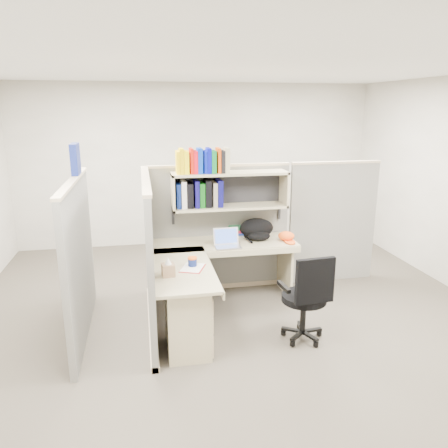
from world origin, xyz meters
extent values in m
plane|color=#353129|center=(0.00, 0.00, 0.00)|extent=(6.00, 6.00, 0.00)
plane|color=#A7A397|center=(0.00, 3.00, 1.35)|extent=(6.00, 0.00, 6.00)
plane|color=#A7A397|center=(0.00, -3.00, 1.35)|extent=(6.00, 0.00, 6.00)
plane|color=white|center=(0.00, 0.00, 2.70)|extent=(6.00, 6.00, 0.00)
cube|color=#62635E|center=(0.00, 0.90, 0.80)|extent=(1.80, 0.06, 1.60)
cube|color=tan|center=(0.00, 0.90, 1.61)|extent=(1.80, 0.08, 0.03)
cube|color=#62635E|center=(-0.90, 0.00, 0.80)|extent=(0.06, 1.80, 1.60)
cube|color=tan|center=(-0.90, 0.00, 1.61)|extent=(0.08, 1.80, 0.03)
cube|color=#62635E|center=(-1.60, 0.00, 0.80)|extent=(0.06, 1.80, 1.60)
cube|color=#62635E|center=(1.55, 0.90, 0.80)|extent=(1.20, 0.06, 1.60)
cube|color=navy|center=(-1.60, 0.35, 1.79)|extent=(0.07, 0.27, 0.32)
cube|color=white|center=(-0.87, 0.15, 1.20)|extent=(0.00, 0.21, 0.28)
cube|color=tan|center=(0.10, 0.70, 1.55)|extent=(1.40, 0.34, 0.03)
cube|color=tan|center=(0.10, 0.70, 1.14)|extent=(1.40, 0.34, 0.03)
cube|color=tan|center=(-0.58, 0.70, 1.34)|extent=(0.03, 0.34, 0.44)
cube|color=tan|center=(0.78, 0.70, 1.34)|extent=(0.03, 0.34, 0.44)
cube|color=black|center=(0.10, 0.86, 1.34)|extent=(1.38, 0.01, 0.41)
cube|color=yellow|center=(-0.52, 0.68, 1.69)|extent=(0.03, 0.20, 0.26)
cube|color=#DCBA04|center=(-0.48, 0.68, 1.71)|extent=(0.05, 0.20, 0.29)
cube|color=#FFE305|center=(-0.42, 0.68, 1.69)|extent=(0.06, 0.20, 0.26)
cube|color=#B81207|center=(-0.36, 0.68, 1.71)|extent=(0.04, 0.20, 0.29)
cube|color=red|center=(-0.32, 0.68, 1.69)|extent=(0.05, 0.20, 0.26)
cube|color=#052EAA|center=(-0.27, 0.68, 1.71)|extent=(0.06, 0.20, 0.29)
cube|color=#051296|center=(-0.20, 0.68, 1.69)|extent=(0.04, 0.20, 0.26)
cube|color=#04098E|center=(-0.16, 0.68, 1.71)|extent=(0.04, 0.20, 0.29)
cube|color=#076524|center=(-0.11, 0.68, 1.69)|extent=(0.06, 0.20, 0.26)
cube|color=#CE3D04|center=(-0.04, 0.68, 1.71)|extent=(0.04, 0.20, 0.29)
cube|color=black|center=(0.00, 0.68, 1.69)|extent=(0.05, 0.20, 0.26)
cube|color=tan|center=(0.05, 0.68, 1.71)|extent=(0.06, 0.20, 0.29)
cube|color=#07164D|center=(-0.52, 0.72, 1.30)|extent=(0.05, 0.24, 0.29)
cube|color=silver|center=(-0.46, 0.72, 1.31)|extent=(0.06, 0.24, 0.32)
cube|color=black|center=(-0.39, 0.72, 1.30)|extent=(0.07, 0.24, 0.29)
cube|color=#0B074A|center=(-0.30, 0.72, 1.31)|extent=(0.05, 0.24, 0.32)
cube|color=#0A460E|center=(-0.24, 0.72, 1.30)|extent=(0.06, 0.24, 0.29)
cube|color=black|center=(-0.17, 0.72, 1.31)|extent=(0.07, 0.24, 0.32)
cube|color=gray|center=(-0.09, 0.72, 1.30)|extent=(0.05, 0.24, 0.29)
cube|color=#080748|center=(-0.03, 0.72, 1.31)|extent=(0.06, 0.24, 0.32)
cube|color=tan|center=(0.00, 0.57, 0.71)|extent=(1.74, 0.60, 0.03)
cube|color=tan|center=(-0.57, -0.20, 0.71)|extent=(0.60, 1.34, 0.03)
cube|color=tan|center=(0.00, 0.27, 0.68)|extent=(1.74, 0.02, 0.07)
cube|color=tan|center=(-0.27, -0.20, 0.68)|extent=(0.02, 1.34, 0.07)
cube|color=tan|center=(-0.57, -0.55, 0.34)|extent=(0.40, 0.55, 0.68)
cube|color=tan|center=(-0.36, -0.55, 0.54)|extent=(0.02, 0.50, 0.16)
cube|color=tan|center=(-0.36, -0.55, 0.36)|extent=(0.02, 0.50, 0.16)
cube|color=tan|center=(-0.36, -0.55, 0.14)|extent=(0.02, 0.50, 0.22)
cube|color=#B2B2B7|center=(-0.35, -0.55, 0.54)|extent=(0.01, 0.12, 0.01)
cube|color=tan|center=(0.80, 0.60, 0.35)|extent=(0.03, 0.55, 0.70)
cylinder|color=navy|center=(-0.47, -0.17, 0.77)|extent=(0.09, 0.09, 0.08)
cylinder|color=#E75915|center=(-0.47, -0.17, 0.82)|extent=(0.10, 0.10, 0.02)
ellipsoid|color=#97B3D6|center=(0.11, 0.45, 0.75)|extent=(0.10, 0.08, 0.03)
cylinder|color=silver|center=(0.04, 0.68, 0.78)|extent=(0.07, 0.07, 0.09)
cylinder|color=black|center=(0.60, -0.57, 0.46)|extent=(0.45, 0.45, 0.07)
cube|color=black|center=(0.62, -0.77, 0.72)|extent=(0.39, 0.08, 0.45)
cylinder|color=black|center=(0.60, -0.57, 0.27)|extent=(0.06, 0.06, 0.39)
cylinder|color=black|center=(0.60, -0.57, 0.05)|extent=(0.43, 0.43, 0.10)
cube|color=black|center=(0.38, -0.59, 0.61)|extent=(0.06, 0.26, 0.04)
cube|color=black|center=(0.83, -0.55, 0.61)|extent=(0.06, 0.26, 0.04)
camera|label=1|loc=(-0.94, -4.37, 2.31)|focal=35.00mm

